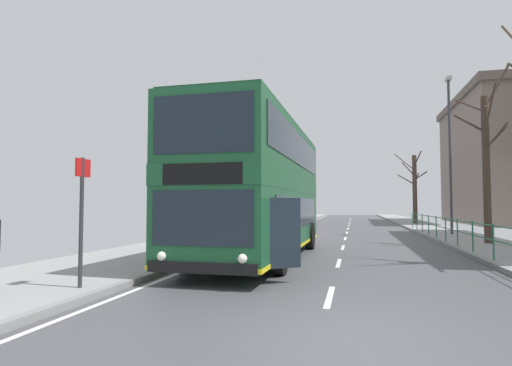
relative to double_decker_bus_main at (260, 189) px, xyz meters
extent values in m
cube|color=#49494F|center=(2.54, -7.90, -2.33)|extent=(8.40, 140.00, 0.06)
cube|color=silver|center=(2.54, -5.30, -2.30)|extent=(0.12, 2.00, 0.00)
cube|color=silver|center=(2.54, -0.50, -2.30)|extent=(0.12, 2.00, 0.00)
cube|color=silver|center=(2.54, 4.30, -2.30)|extent=(0.12, 2.00, 0.00)
cube|color=silver|center=(2.54, 9.10, -2.30)|extent=(0.12, 2.00, 0.00)
cube|color=silver|center=(2.54, 13.90, -2.30)|extent=(0.12, 2.00, 0.00)
cube|color=silver|center=(2.54, 18.70, -2.30)|extent=(0.12, 2.00, 0.00)
cube|color=silver|center=(2.54, 23.50, -2.30)|extent=(0.12, 2.00, 0.00)
cube|color=silver|center=(2.54, 28.30, -2.30)|extent=(0.12, 2.00, 0.00)
cube|color=silver|center=(2.54, 33.10, -2.30)|extent=(0.12, 2.00, 0.00)
cube|color=silver|center=(2.54, 37.90, -2.30)|extent=(0.12, 2.00, 0.00)
cube|color=silver|center=(2.54, 42.70, -2.30)|extent=(0.12, 2.00, 0.00)
cube|color=silver|center=(-1.41, -7.90, -2.30)|extent=(0.12, 133.00, 0.00)
cube|color=gray|center=(-1.76, -7.90, -2.23)|extent=(0.20, 140.00, 0.14)
cube|color=#19512D|center=(0.00, 0.02, -1.04)|extent=(2.74, 10.59, 1.82)
cube|color=#19512D|center=(0.00, 0.02, 0.11)|extent=(2.75, 10.64, 0.48)
cube|color=#19512D|center=(0.00, 0.02, 1.18)|extent=(2.74, 10.59, 1.67)
cube|color=#154527|center=(0.00, 0.02, 2.05)|extent=(2.66, 10.27, 0.08)
cube|color=#19232D|center=(-0.09, -5.27, -0.82)|extent=(2.25, 0.07, 1.17)
cube|color=black|center=(-0.09, -5.27, 0.11)|extent=(1.79, 0.06, 0.46)
cube|color=#19232D|center=(-0.09, -5.27, 1.18)|extent=(2.25, 0.07, 1.27)
cube|color=black|center=(-0.09, -5.28, -1.85)|extent=(2.43, 0.12, 0.24)
cube|color=yellow|center=(0.00, 0.02, -1.89)|extent=(2.76, 10.64, 0.10)
cube|color=#19232D|center=(1.29, 0.26, -0.78)|extent=(0.16, 8.22, 0.95)
cube|color=#19232D|center=(1.29, -0.01, 1.27)|extent=(0.18, 9.49, 1.00)
cube|color=#19232D|center=(-1.29, 0.30, -0.78)|extent=(0.16, 8.22, 0.95)
cube|color=#19232D|center=(-1.29, 0.04, 1.27)|extent=(0.18, 9.49, 1.00)
sphere|color=white|center=(0.80, -5.30, -1.63)|extent=(0.20, 0.20, 0.20)
sphere|color=white|center=(-0.99, -5.27, -1.63)|extent=(0.20, 0.20, 0.20)
cube|color=#19232D|center=(1.48, -4.23, -1.17)|extent=(0.69, 0.48, 1.57)
cube|color=black|center=(1.15, -3.93, -1.17)|extent=(0.12, 0.90, 1.57)
cylinder|color=black|center=(1.17, -3.08, -1.78)|extent=(0.32, 1.04, 1.04)
cylinder|color=black|center=(-1.28, -3.03, -1.78)|extent=(0.32, 1.04, 1.04)
cylinder|color=black|center=(1.28, 3.37, -1.78)|extent=(0.32, 1.04, 1.04)
cylinder|color=black|center=(-1.17, 3.41, -1.78)|extent=(0.32, 1.04, 1.04)
cylinder|color=#236B4C|center=(6.99, 0.08, -1.63)|extent=(0.05, 0.05, 1.06)
cylinder|color=#236B4C|center=(6.99, 2.30, -1.63)|extent=(0.05, 0.05, 1.06)
cylinder|color=#236B4C|center=(6.99, 4.52, -1.63)|extent=(0.05, 0.05, 1.06)
cylinder|color=#236B4C|center=(6.99, 6.75, -1.63)|extent=(0.05, 0.05, 1.06)
cylinder|color=#236B4C|center=(6.99, 8.97, -1.63)|extent=(0.05, 0.05, 1.06)
cylinder|color=#236B4C|center=(6.99, 11.19, -1.63)|extent=(0.05, 0.05, 1.06)
cylinder|color=#236B4C|center=(6.99, 13.41, -1.63)|extent=(0.05, 0.05, 1.06)
cylinder|color=#236B4C|center=(6.99, 15.63, -1.63)|extent=(0.05, 0.05, 1.06)
cylinder|color=#236B4C|center=(6.99, 17.85, -1.63)|extent=(0.05, 0.05, 1.06)
cylinder|color=#236B4C|center=(6.99, 5.64, -1.15)|extent=(0.04, 24.44, 0.04)
cylinder|color=#236B4C|center=(6.99, 5.64, -1.58)|extent=(0.04, 24.44, 0.04)
cylinder|color=#2D2D33|center=(-2.24, -6.26, -0.88)|extent=(0.08, 0.08, 2.56)
cube|color=red|center=(-2.24, -6.24, 0.20)|extent=(0.04, 0.44, 0.36)
cylinder|color=#38383D|center=(8.25, 11.59, 2.13)|extent=(0.14, 0.14, 8.59)
cube|color=#B2B2AD|center=(8.25, 11.59, 6.55)|extent=(0.28, 0.60, 0.20)
cylinder|color=#423328|center=(8.27, 26.01, 0.86)|extent=(0.38, 0.38, 6.05)
cylinder|color=#423328|center=(7.60, 26.45, 1.75)|extent=(1.44, 0.98, 1.03)
cylinder|color=#423328|center=(7.48, 26.44, 3.34)|extent=(1.66, 0.94, 1.62)
cylinder|color=#423328|center=(8.65, 26.52, 3.65)|extent=(0.88, 1.15, 1.48)
cylinder|color=#423328|center=(7.73, 25.79, 2.65)|extent=(1.17, 0.54, 1.23)
cylinder|color=#423328|center=(8.51, 26.55, 1.82)|extent=(0.59, 1.17, 1.14)
cylinder|color=#423328|center=(8.83, 26.14, 2.08)|extent=(1.18, 0.36, 0.81)
cylinder|color=#423328|center=(8.54, 6.12, 0.99)|extent=(0.31, 0.31, 6.30)
cylinder|color=#423328|center=(9.01, 6.28, 2.36)|extent=(1.01, 0.42, 1.05)
cylinder|color=#423328|center=(9.00, 6.19, 2.41)|extent=(0.99, 0.24, 1.20)
cylinder|color=#423328|center=(9.07, 6.19, 4.56)|extent=(1.16, 0.27, 2.01)
cylinder|color=#423328|center=(8.08, 6.64, 3.88)|extent=(1.01, 1.13, 0.88)
cylinder|color=#423328|center=(7.92, 6.07, 2.98)|extent=(1.30, 0.19, 0.86)
cylinder|color=#423328|center=(8.61, 5.60, 3.55)|extent=(0.23, 1.12, 1.86)
cylinder|color=#423328|center=(8.40, 5.54, 2.55)|extent=(0.41, 1.26, 1.91)
camera|label=1|loc=(3.02, -13.61, -0.54)|focal=29.59mm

